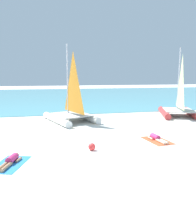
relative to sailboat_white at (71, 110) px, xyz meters
The scene contains 9 objects.
ground_plane 2.50m from the sailboat_white, 51.37° to the left, with size 120.00×120.00×0.00m, color white.
ocean_water 22.96m from the sailboat_white, 86.36° to the left, with size 120.00×40.00×0.05m, color #5BB2C1.
sailboat_white is the anchor object (origin of this frame).
sailboat_red 9.54m from the sailboat_white, ahead, with size 4.37×5.33×6.00m.
towel_left 8.90m from the sailboat_white, 112.17° to the right, with size 1.10×1.90×0.01m, color #338CD8.
sunbather_left 8.82m from the sailboat_white, 112.21° to the right, with size 0.84×1.54×0.30m.
towel_right 7.65m from the sailboat_white, 57.07° to the right, with size 1.10×1.90×0.01m, color #EA5933.
sunbather_right 7.58m from the sailboat_white, 56.85° to the right, with size 0.60×1.57×0.30m.
beach_ball 7.25m from the sailboat_white, 87.89° to the right, with size 0.35×0.35×0.35m, color red.
Camera 1 is at (-3.17, -9.36, 3.60)m, focal length 36.18 mm.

